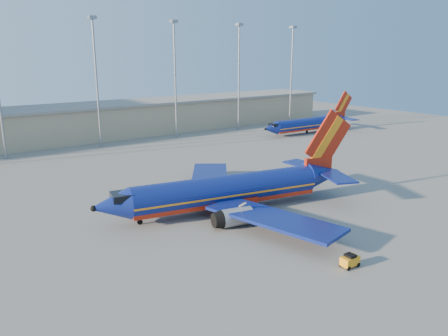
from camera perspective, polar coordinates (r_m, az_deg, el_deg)
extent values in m
plane|color=slate|center=(67.46, 2.46, -3.23)|extent=(220.00, 220.00, 0.00)
cube|color=gray|center=(120.33, -11.19, 6.41)|extent=(120.00, 15.00, 8.00)
cube|color=slate|center=(119.82, -11.29, 8.40)|extent=(122.00, 16.00, 0.60)
cylinder|color=gray|center=(102.55, -16.26, 10.35)|extent=(0.44, 0.44, 28.00)
cube|color=gray|center=(102.60, -16.86, 18.32)|extent=(1.60, 1.60, 0.70)
cylinder|color=gray|center=(111.00, -6.38, 11.12)|extent=(0.44, 0.44, 28.00)
cube|color=gray|center=(111.05, -6.59, 18.50)|extent=(1.60, 1.60, 0.70)
cylinder|color=gray|center=(122.17, 1.95, 11.52)|extent=(0.44, 0.44, 28.00)
cube|color=gray|center=(122.21, 2.01, 18.23)|extent=(1.60, 1.60, 0.70)
cylinder|color=gray|center=(135.38, 8.78, 11.67)|extent=(0.44, 0.44, 28.00)
cube|color=gray|center=(135.43, 9.02, 17.72)|extent=(1.60, 1.60, 0.70)
cylinder|color=navy|center=(58.98, 0.30, -2.88)|extent=(26.45, 9.04, 4.03)
cube|color=#AE200E|center=(59.30, 0.29, -3.83)|extent=(26.30, 8.29, 1.42)
cube|color=orange|center=(59.06, 0.30, -3.13)|extent=(26.46, 9.08, 0.24)
cone|color=navy|center=(54.58, -14.52, -4.83)|extent=(5.27, 4.85, 4.03)
cube|color=black|center=(54.49, -13.13, -3.63)|extent=(3.12, 3.29, 0.87)
cone|color=navy|center=(66.94, 12.72, -0.76)|extent=(6.34, 5.06, 4.03)
cube|color=#AE200E|center=(66.05, 12.19, 0.38)|extent=(4.61, 1.48, 2.40)
cube|color=#AE200E|center=(66.16, 13.43, 3.72)|extent=(7.92, 1.90, 8.70)
cube|color=orange|center=(66.03, 13.28, 3.71)|extent=(5.31, 1.48, 6.82)
cube|color=navy|center=(69.40, 10.62, 0.41)|extent=(3.37, 7.02, 0.24)
cube|color=navy|center=(63.74, 14.45, -1.09)|extent=(5.75, 7.70, 0.24)
cube|color=navy|center=(68.29, -1.89, -1.28)|extent=(14.19, 16.95, 0.38)
cube|color=navy|center=(52.07, 6.47, -6.55)|extent=(9.06, 17.68, 0.38)
cube|color=#AE200E|center=(59.66, 0.77, -4.16)|extent=(7.24, 5.44, 1.09)
cylinder|color=gray|center=(63.95, -2.93, -3.07)|extent=(4.29, 3.01, 2.29)
cylinder|color=gray|center=(54.19, 1.60, -6.40)|extent=(4.29, 3.01, 2.29)
cylinder|color=gray|center=(56.01, -10.96, -6.67)|extent=(0.31, 0.31, 1.20)
cylinder|color=black|center=(56.10, -10.94, -6.91)|extent=(0.74, 0.40, 0.70)
cylinder|color=black|center=(62.86, 0.54, -4.14)|extent=(1.01, 0.77, 0.92)
cylinder|color=black|center=(58.09, 2.96, -5.77)|extent=(1.01, 0.77, 0.92)
cylinder|color=navy|center=(119.99, 10.83, 5.65)|extent=(21.72, 4.32, 3.33)
cube|color=#AE200E|center=(120.12, 10.81, 5.25)|extent=(21.69, 3.70, 1.17)
cube|color=orange|center=(120.02, 10.83, 5.54)|extent=(21.72, 4.36, 0.20)
cone|color=navy|center=(111.61, 6.12, 5.16)|extent=(3.93, 3.50, 3.33)
cube|color=black|center=(112.21, 6.60, 5.64)|extent=(2.26, 2.44, 0.72)
cone|color=navy|center=(129.37, 15.05, 6.19)|extent=(4.83, 3.54, 3.33)
cube|color=#AE200E|center=(128.67, 14.87, 6.71)|extent=(3.80, 0.67, 1.98)
cube|color=#AE200E|center=(129.23, 15.34, 8.12)|extent=(6.61, 0.59, 7.18)
cube|color=orange|center=(129.10, 15.29, 8.11)|extent=(4.41, 0.58, 5.63)
cube|color=navy|center=(131.06, 13.96, 6.58)|extent=(3.60, 6.12, 0.20)
cube|color=navy|center=(127.04, 15.98, 6.20)|extent=(4.07, 6.25, 0.20)
cylinder|color=black|center=(120.31, 10.78, 4.70)|extent=(0.66, 0.66, 0.81)
cube|color=orange|center=(46.41, 16.12, -11.56)|extent=(1.92, 1.14, 0.89)
cube|color=black|center=(46.18, 16.16, -10.96)|extent=(0.93, 1.01, 0.31)
cylinder|color=black|center=(46.38, 15.02, -12.10)|extent=(0.47, 0.18, 0.47)
cylinder|color=black|center=(45.83, 15.97, -12.51)|extent=(0.47, 0.18, 0.47)
cylinder|color=black|center=(47.38, 16.19, -11.59)|extent=(0.47, 0.18, 0.47)
cylinder|color=black|center=(46.84, 17.12, -11.98)|extent=(0.47, 0.18, 0.47)
cube|color=black|center=(55.08, 9.97, -7.44)|extent=(0.71, 0.56, 0.41)
cube|color=black|center=(54.90, 10.73, -7.54)|extent=(0.72, 0.58, 0.44)
cube|color=black|center=(55.00, 10.40, -7.43)|extent=(0.66, 0.52, 0.52)
cube|color=black|center=(55.83, 9.31, -7.11)|extent=(0.69, 0.51, 0.38)
cube|color=black|center=(56.20, 9.42, -6.95)|extent=(0.66, 0.43, 0.41)
cube|color=black|center=(57.01, 11.29, -6.74)|extent=(0.63, 0.56, 0.38)
cube|color=black|center=(56.16, 7.34, -6.85)|extent=(0.65, 0.48, 0.49)
cube|color=black|center=(55.49, 8.64, -7.22)|extent=(0.59, 0.41, 0.38)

